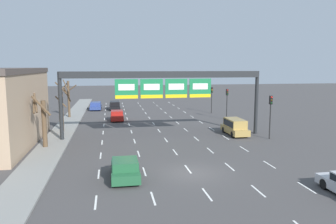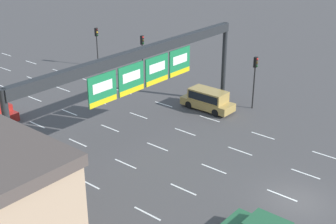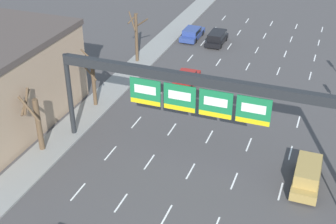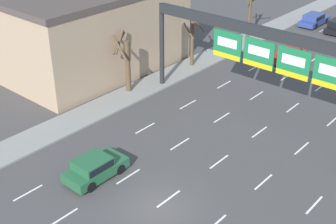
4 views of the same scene
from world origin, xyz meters
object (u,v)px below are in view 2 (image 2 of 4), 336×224
(sign_gantry, at_px, (141,64))
(tree_bare_closest, at_px, (26,190))
(traffic_light_mid_block, at_px, (255,72))
(traffic_light_near_gantry, at_px, (97,39))
(traffic_light_far_end, at_px, (142,48))
(suv_gold, at_px, (208,99))

(sign_gantry, relative_size, tree_bare_closest, 4.29)
(tree_bare_closest, bearing_deg, traffic_light_mid_block, 0.09)
(traffic_light_mid_block, bearing_deg, traffic_light_near_gantry, 90.73)
(traffic_light_near_gantry, height_order, tree_bare_closest, tree_bare_closest)
(traffic_light_near_gantry, bearing_deg, sign_gantry, -122.69)
(traffic_light_near_gantry, bearing_deg, traffic_light_far_end, -88.27)
(sign_gantry, bearing_deg, tree_bare_closest, -165.82)
(traffic_light_far_end, height_order, tree_bare_closest, tree_bare_closest)
(sign_gantry, xyz_separation_m, tree_bare_closest, (-11.92, -3.01, -3.25))
(suv_gold, height_order, tree_bare_closest, tree_bare_closest)
(traffic_light_mid_block, bearing_deg, traffic_light_far_end, 90.22)
(sign_gantry, xyz_separation_m, traffic_light_mid_block, (10.91, -2.98, -2.73))
(traffic_light_far_end, bearing_deg, traffic_light_near_gantry, 91.73)
(sign_gantry, xyz_separation_m, suv_gold, (8.14, -0.14, -5.04))
(traffic_light_mid_block, relative_size, traffic_light_far_end, 1.04)
(traffic_light_far_end, xyz_separation_m, tree_bare_closest, (-22.79, -13.02, -0.39))
(suv_gold, relative_size, traffic_light_far_end, 1.05)
(traffic_light_near_gantry, bearing_deg, suv_gold, -98.56)
(traffic_light_near_gantry, xyz_separation_m, traffic_light_mid_block, (0.25, -19.59, 0.23))
(suv_gold, height_order, traffic_light_mid_block, traffic_light_mid_block)
(sign_gantry, distance_m, suv_gold, 9.58)
(sign_gantry, relative_size, traffic_light_far_end, 4.91)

